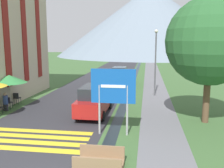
% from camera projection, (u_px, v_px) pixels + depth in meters
% --- Properties ---
extents(ground_plane, '(160.00, 160.00, 0.00)m').
position_uv_depth(ground_plane, '(121.00, 84.00, 27.05)').
color(ground_plane, '#3D6033').
extents(road, '(6.40, 60.00, 0.01)m').
position_uv_depth(road, '(111.00, 72.00, 37.16)').
color(road, '#2D2D33').
rests_on(road, ground_plane).
extents(footpath, '(2.20, 60.00, 0.01)m').
position_uv_depth(footpath, '(152.00, 73.00, 36.32)').
color(footpath, slate).
rests_on(footpath, ground_plane).
extents(drainage_channel, '(0.60, 60.00, 0.00)m').
position_uv_depth(drainage_channel, '(136.00, 73.00, 36.65)').
color(drainage_channel, black).
rests_on(drainage_channel, ground_plane).
extents(crosswalk_marking, '(5.44, 2.54, 0.01)m').
position_uv_depth(crosswalk_marking, '(31.00, 139.00, 11.60)').
color(crosswalk_marking, yellow).
rests_on(crosswalk_marking, ground_plane).
extents(mountain_distant, '(60.79, 60.79, 22.41)m').
position_uv_depth(mountain_distant, '(150.00, 21.00, 81.76)').
color(mountain_distant, slate).
rests_on(mountain_distant, ground_plane).
extents(road_sign, '(2.13, 0.11, 3.23)m').
position_uv_depth(road_sign, '(113.00, 91.00, 11.83)').
color(road_sign, '#9E9EA3').
rests_on(road_sign, ground_plane).
extents(footbridge, '(1.70, 1.10, 0.65)m').
position_uv_depth(footbridge, '(100.00, 163.00, 8.88)').
color(footbridge, '#846647').
rests_on(footbridge, ground_plane).
extents(parked_car_near, '(1.71, 4.36, 1.82)m').
position_uv_depth(parked_car_near, '(94.00, 100.00, 15.47)').
color(parked_car_near, '#A31919').
rests_on(parked_car_near, ground_plane).
extents(parked_car_far, '(1.73, 3.85, 1.82)m').
position_uv_depth(parked_car_far, '(120.00, 75.00, 26.83)').
color(parked_car_far, black).
rests_on(parked_car_far, ground_plane).
extents(cafe_chair_middle, '(0.40, 0.40, 0.85)m').
position_uv_depth(cafe_chair_middle, '(8.00, 102.00, 16.65)').
color(cafe_chair_middle, '#232328').
rests_on(cafe_chair_middle, ground_plane).
extents(cafe_chair_far_left, '(0.40, 0.40, 0.85)m').
position_uv_depth(cafe_chair_far_left, '(17.00, 97.00, 18.02)').
color(cafe_chair_far_left, '#232328').
rests_on(cafe_chair_far_left, ground_plane).
extents(cafe_umbrella_middle_green, '(2.34, 2.34, 2.27)m').
position_uv_depth(cafe_umbrella_middle_green, '(9.00, 79.00, 16.86)').
color(cafe_umbrella_middle_green, '#B7B2A8').
rests_on(cafe_umbrella_middle_green, ground_plane).
extents(person_seated_near, '(0.32, 0.32, 1.24)m').
position_uv_depth(person_seated_near, '(5.00, 101.00, 16.24)').
color(person_seated_near, '#282833').
rests_on(person_seated_near, ground_plane).
extents(streetlamp, '(0.28, 0.28, 5.47)m').
position_uv_depth(streetlamp, '(156.00, 57.00, 20.56)').
color(streetlamp, '#515156').
rests_on(streetlamp, ground_plane).
extents(tree_by_path, '(4.77, 4.77, 6.89)m').
position_uv_depth(tree_by_path, '(210.00, 41.00, 13.33)').
color(tree_by_path, brown).
rests_on(tree_by_path, ground_plane).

